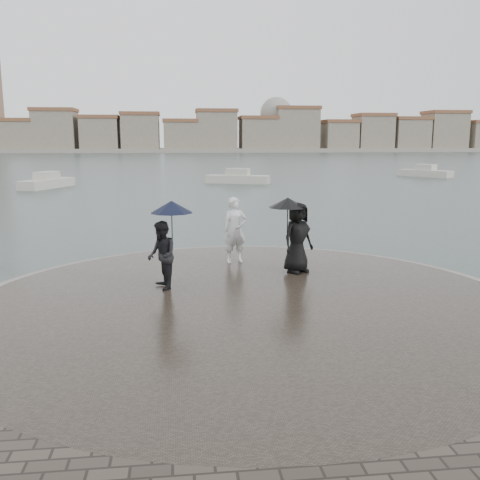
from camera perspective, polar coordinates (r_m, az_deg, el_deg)
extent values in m
plane|color=#2B3835|center=(8.47, 3.96, -15.79)|extent=(400.00, 400.00, 0.00)
cylinder|color=gray|center=(11.61, 0.76, -7.45)|extent=(12.50, 12.50, 0.32)
cylinder|color=#2D261E|center=(11.61, 0.76, -7.35)|extent=(11.90, 11.90, 0.36)
imported|color=white|center=(14.95, -0.53, 1.07)|extent=(0.75, 0.57, 1.84)
imported|color=black|center=(12.41, -8.35, -1.63)|extent=(0.78, 0.90, 1.59)
cylinder|color=black|center=(12.40, -7.26, 1.01)|extent=(0.02, 0.02, 0.90)
cone|color=black|center=(12.32, -7.31, 3.54)|extent=(0.99, 0.99, 0.28)
imported|color=black|center=(13.89, 6.15, 0.26)|extent=(1.07, 0.97, 1.84)
cylinder|color=black|center=(13.87, 5.08, 1.87)|extent=(0.02, 0.02, 0.90)
cone|color=black|center=(13.80, 5.12, 4.00)|extent=(1.00, 1.00, 0.26)
cube|color=gray|center=(170.48, -6.34, 9.50)|extent=(260.00, 20.00, 1.20)
cube|color=gray|center=(173.80, -22.64, 10.07)|extent=(10.00, 10.00, 9.00)
cube|color=brown|center=(173.89, -22.76, 11.71)|extent=(10.60, 10.60, 1.00)
cube|color=gray|center=(171.19, -19.08, 10.80)|extent=(12.00, 10.00, 12.00)
cube|color=brown|center=(171.40, -19.21, 12.97)|extent=(12.60, 10.60, 1.00)
cube|color=gray|center=(168.96, -14.67, 10.71)|extent=(11.00, 10.00, 10.00)
cube|color=brown|center=(169.09, -14.76, 12.57)|extent=(11.60, 10.60, 1.00)
cube|color=gray|center=(167.78, -10.54, 11.04)|extent=(11.00, 10.00, 11.00)
cube|color=brown|center=(167.95, -10.61, 13.09)|extent=(11.60, 10.60, 1.00)
cube|color=gray|center=(167.45, -6.36, 10.81)|extent=(10.00, 10.00, 9.00)
cube|color=brown|center=(167.55, -6.39, 12.52)|extent=(10.60, 10.60, 1.00)
cube|color=gray|center=(167.92, -2.54, 11.38)|extent=(12.00, 10.00, 12.00)
cube|color=brown|center=(168.13, -2.56, 13.59)|extent=(12.60, 10.60, 1.00)
cube|color=gray|center=(169.37, 1.94, 11.04)|extent=(11.00, 10.00, 10.00)
cube|color=brown|center=(169.50, 1.95, 12.90)|extent=(11.60, 10.60, 1.00)
cube|color=gray|center=(171.60, 5.99, 11.48)|extent=(13.00, 10.00, 13.00)
cube|color=brown|center=(171.86, 6.03, 13.82)|extent=(13.60, 10.60, 1.00)
cube|color=gray|center=(175.17, 10.53, 10.69)|extent=(10.00, 10.00, 9.00)
cube|color=brown|center=(175.26, 10.58, 12.33)|extent=(10.60, 10.60, 1.00)
cube|color=gray|center=(178.72, 13.97, 10.88)|extent=(11.00, 10.00, 11.00)
cube|color=brown|center=(178.88, 14.06, 12.80)|extent=(11.60, 10.60, 1.00)
cube|color=gray|center=(183.25, 17.54, 10.53)|extent=(11.00, 10.00, 10.00)
cube|color=brown|center=(183.37, 17.63, 12.25)|extent=(11.60, 10.60, 1.00)
cube|color=gray|center=(188.46, 20.94, 10.62)|extent=(12.00, 10.00, 12.00)
cube|color=brown|center=(188.64, 21.07, 12.59)|extent=(12.60, 10.60, 1.00)
sphere|color=gray|center=(172.53, 3.88, 13.34)|extent=(10.00, 10.00, 10.00)
cube|color=#BCB7A9|center=(45.38, -19.87, 5.56)|extent=(3.51, 5.70, 0.90)
cube|color=#BCB7A9|center=(45.34, -19.91, 6.31)|extent=(1.85, 2.30, 0.90)
cube|color=#BCB7A9|center=(58.96, 19.12, 6.63)|extent=(4.51, 5.40, 0.90)
cube|color=#BCB7A9|center=(58.93, 19.15, 7.21)|extent=(2.14, 2.32, 0.90)
cube|color=#BCB7A9|center=(47.34, -0.24, 6.37)|extent=(5.71, 3.45, 0.90)
cube|color=#BCB7A9|center=(47.30, -0.24, 7.09)|extent=(2.30, 1.83, 0.90)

